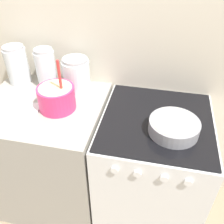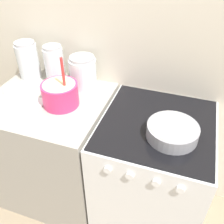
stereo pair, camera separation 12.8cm
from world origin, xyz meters
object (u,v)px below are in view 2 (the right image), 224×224
at_px(stove, 150,174).
at_px(mixing_bowl, 60,93).
at_px(storage_jar_left, 28,62).
at_px(storage_jar_right, 83,74).
at_px(baking_pan, 172,131).
at_px(storage_jar_middle, 55,67).

distance_m(stove, mixing_bowl, 0.79).
bearing_deg(stove, mixing_bowl, -178.59).
bearing_deg(stove, storage_jar_left, 166.88).
bearing_deg(storage_jar_right, stove, -22.25).
bearing_deg(baking_pan, storage_jar_right, 153.56).
height_order(stove, storage_jar_middle, storage_jar_middle).
height_order(stove, storage_jar_right, storage_jar_right).
height_order(storage_jar_left, storage_jar_right, storage_jar_left).
bearing_deg(stove, storage_jar_middle, 163.46).
xyz_separation_m(stove, storage_jar_middle, (-0.75, 0.22, 0.56)).
relative_size(mixing_bowl, storage_jar_middle, 1.21).
bearing_deg(storage_jar_right, mixing_bowl, -99.92).
bearing_deg(storage_jar_middle, baking_pan, -20.56).
height_order(mixing_bowl, storage_jar_left, mixing_bowl).
bearing_deg(storage_jar_left, mixing_bowl, -32.68).
xyz_separation_m(mixing_bowl, storage_jar_middle, (-0.16, 0.24, 0.03)).
distance_m(mixing_bowl, baking_pan, 0.68).
bearing_deg(storage_jar_middle, storage_jar_left, 180.00).
relative_size(stove, baking_pan, 3.38).
height_order(mixing_bowl, storage_jar_right, mixing_bowl).
bearing_deg(storage_jar_right, storage_jar_middle, 180.00).
distance_m(mixing_bowl, storage_jar_middle, 0.29).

